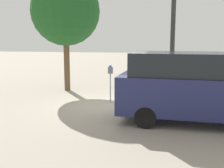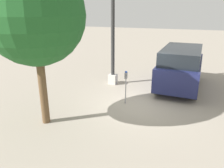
{
  "view_description": "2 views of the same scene",
  "coord_description": "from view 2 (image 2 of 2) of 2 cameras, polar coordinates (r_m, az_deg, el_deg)",
  "views": [
    {
      "loc": [
        2.04,
        -10.39,
        2.6
      ],
      "look_at": [
        -0.02,
        0.06,
        0.85
      ],
      "focal_mm": 45.0,
      "sensor_mm": 36.0,
      "label": 1
    },
    {
      "loc": [
        -8.95,
        -2.04,
        4.09
      ],
      "look_at": [
        -0.5,
        1.04,
        0.97
      ],
      "focal_mm": 35.0,
      "sensor_mm": 36.0,
      "label": 2
    }
  ],
  "objects": [
    {
      "name": "parked_van",
      "position": [
        12.27,
        17.5,
        4.4
      ],
      "size": [
        4.87,
        2.25,
        2.17
      ],
      "rotation": [
        0.0,
        0.0,
        -0.05
      ],
      "color": "navy",
      "rests_on": "ground"
    },
    {
      "name": "ground_plane",
      "position": [
        10.05,
        6.6,
        -5.05
      ],
      "size": [
        80.0,
        80.0,
        0.0
      ],
      "primitive_type": "plane",
      "color": "gray"
    },
    {
      "name": "parking_meter_near",
      "position": [
        9.61,
        3.65,
        1.13
      ],
      "size": [
        0.21,
        0.14,
        1.54
      ],
      "rotation": [
        0.0,
        0.0,
        0.16
      ],
      "color": "#9E9EA3",
      "rests_on": "ground"
    },
    {
      "name": "street_tree",
      "position": [
        7.81,
        -19.51,
        16.46
      ],
      "size": [
        3.33,
        3.33,
        5.55
      ],
      "color": "brown",
      "rests_on": "ground"
    },
    {
      "name": "lamp_post",
      "position": [
        11.99,
        0.21,
        11.65
      ],
      "size": [
        0.44,
        0.44,
        6.55
      ],
      "color": "beige",
      "rests_on": "ground"
    }
  ]
}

